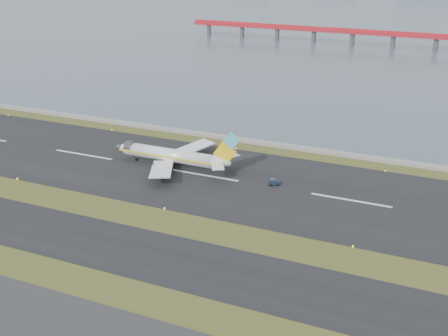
{
  "coord_description": "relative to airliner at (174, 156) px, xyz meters",
  "views": [
    {
      "loc": [
        60.71,
        -97.42,
        60.06
      ],
      "look_at": [
        9.26,
        22.0,
        6.76
      ],
      "focal_mm": 45.0,
      "sensor_mm": 36.0,
      "label": 1
    }
  ],
  "objects": [
    {
      "name": "seawall",
      "position": [
        10.33,
        27.92,
        -2.96
      ],
      "size": [
        1000.0,
        2.5,
        1.0
      ],
      "primitive_type": "cube",
      "color": "gray",
      "rests_on": "ground"
    },
    {
      "name": "bay_water",
      "position": [
        10.33,
        427.92,
        -3.46
      ],
      "size": [
        1400.0,
        800.0,
        1.3
      ],
      "primitive_type": "cube",
      "color": "#445062",
      "rests_on": "ground"
    },
    {
      "name": "ground",
      "position": [
        10.33,
        -32.08,
        -3.46
      ],
      "size": [
        1000.0,
        1000.0,
        0.0
      ],
      "primitive_type": "plane",
      "color": "#3C4D1B",
      "rests_on": "ground"
    },
    {
      "name": "taxiway_strip",
      "position": [
        10.33,
        -44.08,
        -3.41
      ],
      "size": [
        1000.0,
        18.0,
        0.1
      ],
      "primitive_type": "cube",
      "color": "black",
      "rests_on": "ground"
    },
    {
      "name": "red_pier",
      "position": [
        30.33,
        217.92,
        3.82
      ],
      "size": [
        260.0,
        5.0,
        10.2
      ],
      "color": "red",
      "rests_on": "ground"
    },
    {
      "name": "runway_strip",
      "position": [
        10.33,
        -2.08,
        -3.41
      ],
      "size": [
        1000.0,
        45.0,
        0.1
      ],
      "primitive_type": "cube",
      "color": "black",
      "rests_on": "ground"
    },
    {
      "name": "airliner",
      "position": [
        0.0,
        0.0,
        0.0
      ],
      "size": [
        38.52,
        32.89,
        12.8
      ],
      "color": "white",
      "rests_on": "ground"
    },
    {
      "name": "pushback_tug",
      "position": [
        29.79,
        -0.61,
        -2.59
      ],
      "size": [
        3.18,
        2.59,
        1.78
      ],
      "rotation": [
        0.0,
        0.0,
        0.43
      ],
      "color": "#132336",
      "rests_on": "ground"
    }
  ]
}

